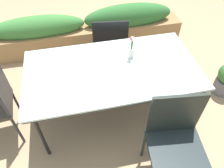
{
  "coord_description": "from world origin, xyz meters",
  "views": [
    {
      "loc": [
        -0.34,
        -1.49,
        2.29
      ],
      "look_at": [
        0.0,
        0.09,
        0.55
      ],
      "focal_mm": 35.12,
      "sensor_mm": 36.0,
      "label": 1
    }
  ],
  "objects": [
    {
      "name": "chair_near_right",
      "position": [
        0.41,
        -0.68,
        0.56
      ],
      "size": [
        0.54,
        0.54,
        0.98
      ],
      "rotation": [
        0.0,
        0.0,
        3.02
      ],
      "color": "black",
      "rests_on": "ground"
    },
    {
      "name": "flower_vase",
      "position": [
        0.24,
        0.23,
        0.91
      ],
      "size": [
        0.06,
        0.06,
        0.26
      ],
      "color": "silver",
      "rests_on": "dining_table"
    },
    {
      "name": "ground_plane",
      "position": [
        0.0,
        0.0,
        0.0
      ],
      "size": [
        12.0,
        12.0,
        0.0
      ],
      "primitive_type": "plane",
      "color": "#9E7F5B"
    },
    {
      "name": "dining_table",
      "position": [
        0.0,
        0.09,
        0.74
      ],
      "size": [
        1.76,
        0.94,
        0.78
      ],
      "color": "#B2C6C1",
      "rests_on": "ground"
    },
    {
      "name": "chair_far_side",
      "position": [
        0.14,
        0.87,
        0.52
      ],
      "size": [
        0.52,
        0.52,
        0.92
      ],
      "rotation": [
        0.0,
        0.0,
        -0.14
      ],
      "color": "black",
      "rests_on": "ground"
    },
    {
      "name": "planter_box",
      "position": [
        -0.11,
        1.54,
        0.32
      ],
      "size": [
        3.14,
        0.37,
        0.69
      ],
      "color": "olive",
      "rests_on": "ground"
    }
  ]
}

